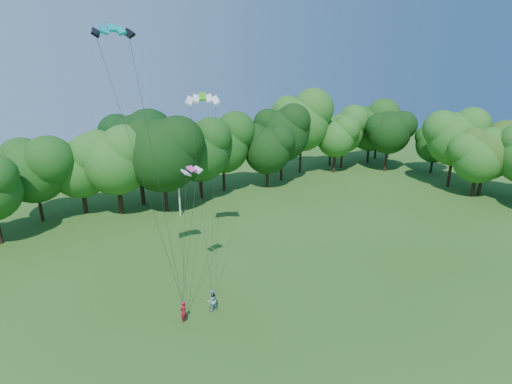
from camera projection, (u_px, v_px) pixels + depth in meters
utility_pole at (178, 183)px, 47.97m from camera, size 1.62×0.25×8.11m
kite_flyer_left at (183, 312)px, 29.23m from camera, size 0.76×0.67×1.76m
kite_flyer_right at (212, 300)px, 30.53m from camera, size 0.93×0.75×1.83m
kite_teal at (112, 28)px, 24.43m from camera, size 2.51×1.25×0.56m
kite_green at (202, 97)px, 34.64m from camera, size 3.14×2.33×0.66m
kite_pink at (192, 169)px, 30.87m from camera, size 1.79×1.18×0.35m
tree_back_center at (138, 140)px, 50.41m from camera, size 9.45×9.45×13.75m
tree_back_east at (331, 133)px, 70.12m from camera, size 6.49×6.49×9.43m
tree_flank_east at (488, 145)px, 54.15m from camera, size 7.91×7.91×11.50m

